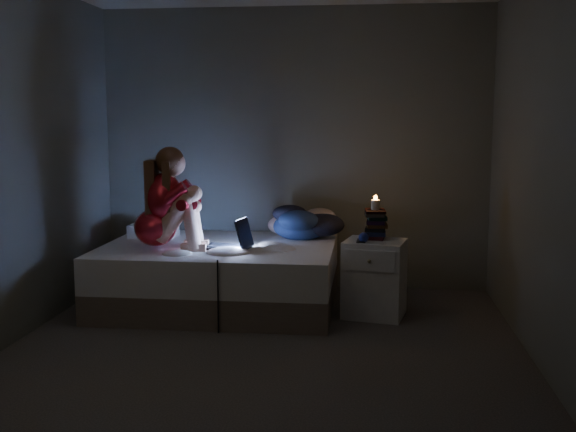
% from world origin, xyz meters
% --- Properties ---
extents(floor, '(3.60, 3.80, 0.02)m').
position_xyz_m(floor, '(0.00, 0.00, -0.01)').
color(floor, '#312E2D').
rests_on(floor, ground).
extents(wall_back, '(3.60, 0.02, 2.60)m').
position_xyz_m(wall_back, '(0.00, 1.91, 1.30)').
color(wall_back, '#5F605A').
rests_on(wall_back, ground).
extents(wall_front, '(3.60, 0.02, 2.60)m').
position_xyz_m(wall_front, '(0.00, -1.91, 1.30)').
color(wall_front, '#5F605A').
rests_on(wall_front, ground).
extents(wall_left, '(0.02, 3.80, 2.60)m').
position_xyz_m(wall_left, '(-1.81, 0.00, 1.30)').
color(wall_left, '#5F605A').
rests_on(wall_left, ground).
extents(wall_right, '(0.02, 3.80, 2.60)m').
position_xyz_m(wall_right, '(1.81, 0.00, 1.30)').
color(wall_right, '#5F605A').
rests_on(wall_right, ground).
extents(bed, '(1.93, 1.45, 0.53)m').
position_xyz_m(bed, '(-0.55, 1.10, 0.27)').
color(bed, silver).
rests_on(bed, ground).
extents(pillow, '(0.40, 0.28, 0.12)m').
position_xyz_m(pillow, '(-1.22, 1.42, 0.59)').
color(pillow, silver).
rests_on(pillow, bed).
extents(woman, '(0.55, 0.39, 0.84)m').
position_xyz_m(woman, '(-1.02, 0.85, 0.95)').
color(woman, '#9B010B').
rests_on(woman, bed).
extents(laptop, '(0.42, 0.33, 0.27)m').
position_xyz_m(laptop, '(-0.45, 0.93, 0.67)').
color(laptop, black).
rests_on(laptop, bed).
extents(clothes_pile, '(0.62, 0.56, 0.31)m').
position_xyz_m(clothes_pile, '(0.10, 1.50, 0.69)').
color(clothes_pile, navy).
rests_on(clothes_pile, bed).
extents(nightstand, '(0.54, 0.50, 0.62)m').
position_xyz_m(nightstand, '(0.76, 0.95, 0.31)').
color(nightstand, silver).
rests_on(nightstand, ground).
extents(book_stack, '(0.19, 0.25, 0.23)m').
position_xyz_m(book_stack, '(0.76, 1.04, 0.74)').
color(book_stack, black).
rests_on(book_stack, nightstand).
extents(candle, '(0.07, 0.07, 0.08)m').
position_xyz_m(candle, '(0.76, 1.04, 0.89)').
color(candle, beige).
rests_on(candle, book_stack).
extents(phone, '(0.09, 0.15, 0.01)m').
position_xyz_m(phone, '(0.66, 0.87, 0.63)').
color(phone, black).
rests_on(phone, nightstand).
extents(blue_orb, '(0.08, 0.08, 0.08)m').
position_xyz_m(blue_orb, '(0.69, 0.84, 0.66)').
color(blue_orb, navy).
rests_on(blue_orb, nightstand).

